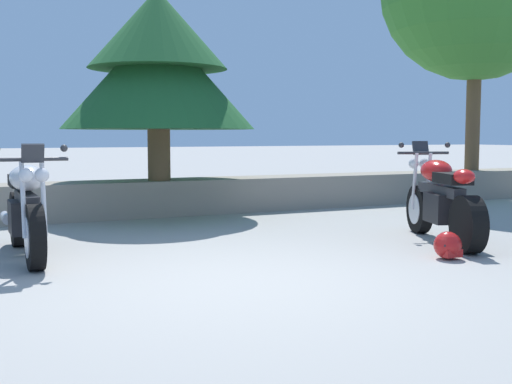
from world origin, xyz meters
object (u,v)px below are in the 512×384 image
(motorcycle_red_centre, at_px, (441,201))
(pine_tree_mid_left, at_px, (158,63))
(rider_helmet, at_px, (448,246))
(motorcycle_silver_near_left, at_px, (26,211))

(motorcycle_red_centre, distance_m, pine_tree_mid_left, 4.81)
(motorcycle_red_centre, xyz_separation_m, rider_helmet, (-0.65, -0.86, -0.35))
(pine_tree_mid_left, bearing_deg, motorcycle_silver_near_left, -128.99)
(motorcycle_silver_near_left, xyz_separation_m, pine_tree_mid_left, (2.23, 2.76, 1.87))
(motorcycle_silver_near_left, xyz_separation_m, rider_helmet, (3.86, -1.91, -0.35))
(rider_helmet, xyz_separation_m, pine_tree_mid_left, (-1.63, 4.66, 2.22))
(rider_helmet, relative_size, pine_tree_mid_left, 0.09)
(motorcycle_silver_near_left, distance_m, pine_tree_mid_left, 4.01)
(motorcycle_silver_near_left, relative_size, pine_tree_mid_left, 0.70)
(rider_helmet, bearing_deg, motorcycle_red_centre, 52.83)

